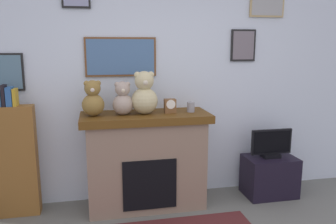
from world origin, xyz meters
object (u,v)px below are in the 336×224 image
(fireplace, at_px, (146,160))
(candle_jar, at_px, (191,107))
(teddy_bear_cream, at_px, (123,100))
(teddy_bear_tan, at_px, (144,95))
(bookshelf, at_px, (14,158))
(television, at_px, (271,144))
(mantel_clock, at_px, (170,106))
(teddy_bear_grey, at_px, (93,100))
(tv_stand, at_px, (269,176))

(fireplace, distance_m, candle_jar, 0.75)
(candle_jar, distance_m, teddy_bear_cream, 0.73)
(teddy_bear_tan, bearing_deg, candle_jar, 0.07)
(bookshelf, xyz_separation_m, television, (2.78, -0.10, 0.00))
(candle_jar, bearing_deg, mantel_clock, -179.60)
(television, relative_size, teddy_bear_tan, 1.09)
(bookshelf, bearing_deg, teddy_bear_tan, -3.53)
(teddy_bear_cream, bearing_deg, teddy_bear_grey, -180.00)
(tv_stand, xyz_separation_m, teddy_bear_grey, (-1.98, 0.02, 0.96))
(fireplace, distance_m, television, 1.45)
(teddy_bear_cream, bearing_deg, fireplace, 4.46)
(bookshelf, relative_size, teddy_bear_tan, 3.05)
(candle_jar, bearing_deg, bookshelf, 177.45)
(teddy_bear_grey, relative_size, teddy_bear_tan, 0.82)
(bookshelf, height_order, mantel_clock, bookshelf)
(mantel_clock, relative_size, teddy_bear_grey, 0.41)
(mantel_clock, relative_size, teddy_bear_cream, 0.43)
(fireplace, relative_size, tv_stand, 2.32)
(mantel_clock, bearing_deg, fireplace, 175.76)
(fireplace, distance_m, bookshelf, 1.34)
(candle_jar, relative_size, teddy_bear_tan, 0.24)
(fireplace, relative_size, mantel_clock, 9.10)
(teddy_bear_grey, bearing_deg, television, -0.57)
(television, distance_m, teddy_bear_cream, 1.78)
(teddy_bear_grey, bearing_deg, tv_stand, -0.53)
(bookshelf, bearing_deg, mantel_clock, -2.97)
(teddy_bear_cream, bearing_deg, tv_stand, -0.63)
(tv_stand, bearing_deg, candle_jar, 178.88)
(candle_jar, relative_size, teddy_bear_grey, 0.30)
(tv_stand, height_order, mantel_clock, mantel_clock)
(fireplace, bearing_deg, bookshelf, 177.27)
(fireplace, height_order, candle_jar, candle_jar)
(teddy_bear_grey, xyz_separation_m, teddy_bear_tan, (0.52, -0.00, 0.04))
(bookshelf, bearing_deg, tv_stand, -2.06)
(fireplace, relative_size, teddy_bear_tan, 3.02)
(fireplace, bearing_deg, tv_stand, -1.44)
(bookshelf, relative_size, mantel_clock, 9.20)
(candle_jar, xyz_separation_m, teddy_bear_grey, (-1.02, -0.00, 0.11))
(mantel_clock, height_order, teddy_bear_tan, teddy_bear_tan)
(mantel_clock, height_order, teddy_bear_cream, teddy_bear_cream)
(tv_stand, relative_size, teddy_bear_cream, 1.68)
(television, distance_m, teddy_bear_tan, 1.58)
(teddy_bear_tan, bearing_deg, fireplace, 62.23)
(candle_jar, xyz_separation_m, teddy_bear_tan, (-0.50, -0.00, 0.15))
(bookshelf, height_order, teddy_bear_cream, teddy_bear_cream)
(candle_jar, bearing_deg, teddy_bear_grey, -179.97)
(teddy_bear_grey, xyz_separation_m, teddy_bear_cream, (0.30, 0.00, -0.01))
(television, bearing_deg, mantel_clock, 179.11)
(bookshelf, distance_m, tv_stand, 2.81)
(teddy_bear_tan, bearing_deg, teddy_bear_grey, 179.99)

